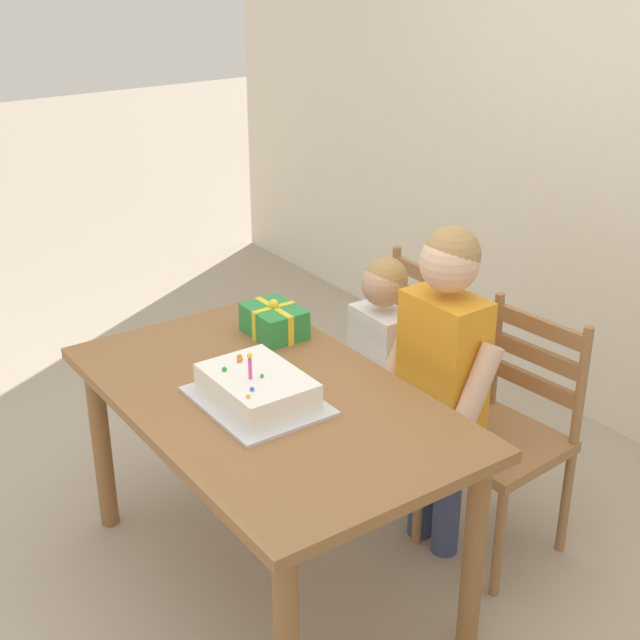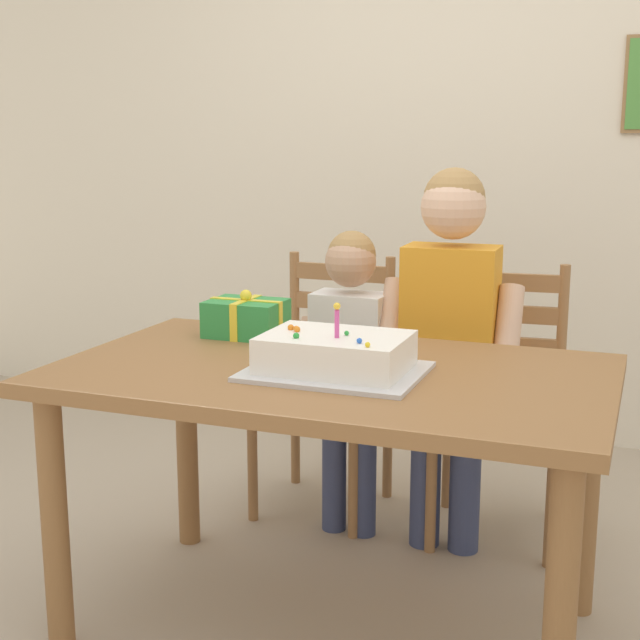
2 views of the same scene
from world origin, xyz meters
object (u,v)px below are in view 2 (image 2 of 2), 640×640
dining_table (332,405)px  chair_right (500,400)px  chair_left (327,383)px  child_older (450,324)px  child_younger (350,354)px  birthday_cake (336,355)px  gift_box_red_large (246,318)px

dining_table → chair_right: (0.31, 0.81, -0.18)m
chair_left → child_older: size_ratio=0.73×
dining_table → child_younger: (-0.16, 0.61, -0.01)m
child_younger → chair_right: bearing=23.0°
chair_left → child_older: 0.61m
dining_table → chair_left: size_ratio=1.56×
child_older → birthday_cake: bearing=-102.4°
birthday_cake → chair_right: size_ratio=0.48×
chair_right → child_younger: 0.54m
birthday_cake → child_older: child_older is taller
gift_box_red_large → chair_left: 0.64m
gift_box_red_large → child_younger: 0.44m
birthday_cake → chair_right: birthday_cake is taller
dining_table → birthday_cake: size_ratio=3.26×
chair_right → child_younger: size_ratio=0.88×
gift_box_red_large → child_younger: bearing=57.9°
birthday_cake → gift_box_red_large: 0.52m
chair_left → chair_right: 0.63m
chair_left → child_younger: size_ratio=0.88×
chair_right → gift_box_red_large: bearing=-141.7°
dining_table → birthday_cake: bearing=-60.8°
dining_table → child_older: (0.18, 0.61, 0.11)m
gift_box_red_large → chair_right: size_ratio=0.25×
dining_table → birthday_cake: (0.03, -0.05, 0.15)m
birthday_cake → gift_box_red_large: birthday_cake is taller
chair_left → chair_right: size_ratio=1.00×
dining_table → chair_left: chair_left is taller
dining_table → child_older: bearing=73.8°
chair_left → child_younger: (0.16, -0.20, 0.17)m
dining_table → chair_left: bearing=111.3°
gift_box_red_large → dining_table: bearing=-35.5°
gift_box_red_large → child_younger: size_ratio=0.22×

